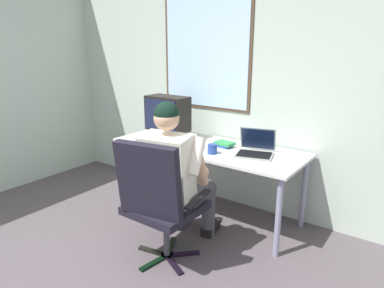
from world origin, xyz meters
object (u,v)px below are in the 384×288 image
person_seated (175,175)px  crt_monitor (167,114)px  book_stack (224,144)px  desk (207,152)px  office_chair (158,197)px  wine_glass (193,140)px  coffee_mug (212,149)px  laptop (256,147)px

person_seated → crt_monitor: bearing=133.6°
book_stack → desk: bearing=-155.9°
office_chair → crt_monitor: (-0.68, 0.94, 0.40)m
desk → wine_glass: (-0.03, -0.19, 0.17)m
crt_monitor → coffee_mug: (0.67, -0.18, -0.22)m
office_chair → laptop: office_chair is taller
laptop → wine_glass: (-0.53, -0.23, 0.04)m
laptop → book_stack: bearing=175.4°
wine_glass → coffee_mug: 0.22m
desk → office_chair: 0.97m
laptop → coffee_mug: bearing=-144.9°
desk → person_seated: person_seated is taller
office_chair → book_stack: office_chair is taller
person_seated → coffee_mug: person_seated is taller
crt_monitor → laptop: 1.01m
desk → crt_monitor: size_ratio=4.16×
person_seated → desk: bearing=102.4°
office_chair → laptop: (0.31, 0.99, 0.20)m
laptop → wine_glass: laptop is taller
person_seated → laptop: (0.35, 0.72, 0.11)m
office_chair → crt_monitor: 1.23m
desk → laptop: laptop is taller
desk → coffee_mug: bearing=-46.2°
office_chair → crt_monitor: size_ratio=2.25×
person_seated → book_stack: size_ratio=6.50×
person_seated → book_stack: person_seated is taller
desk → coffee_mug: coffee_mug is taller
office_chair → coffee_mug: (-0.01, 0.76, 0.19)m
laptop → desk: bearing=-175.4°
wine_glass → book_stack: bearing=55.2°
wine_glass → desk: bearing=80.8°
crt_monitor → laptop: (0.99, 0.05, -0.20)m
office_chair → wine_glass: 0.82m
person_seated → crt_monitor: person_seated is taller
laptop → office_chair: bearing=-107.3°
coffee_mug → wine_glass: bearing=-177.3°
wine_glass → person_seated: bearing=-69.6°
book_stack → coffee_mug: size_ratio=2.24×
laptop → coffee_mug: laptop is taller
desk → wine_glass: bearing=-99.2°
desk → crt_monitor: bearing=-179.1°
person_seated → wine_glass: 0.54m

